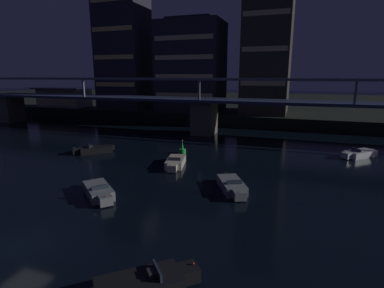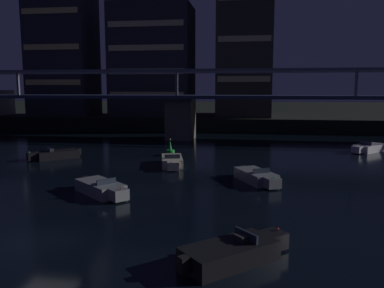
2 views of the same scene
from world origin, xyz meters
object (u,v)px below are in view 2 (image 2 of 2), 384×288
object	(u,v)px
speedboat_mid_left	(369,148)
speedboat_near_left	(257,177)
speedboat_mid_right	(234,252)
speedboat_mid_center	(172,161)
tower_west_tall	(153,61)
tower_west_low	(62,32)
tower_central	(245,24)
speedboat_near_right	(55,155)
speedboat_near_center	(102,188)
channel_buoy	(170,151)
river_bridge	(181,106)

from	to	relation	value
speedboat_mid_left	speedboat_near_left	bearing A→B (deg)	-127.92
speedboat_mid_right	speedboat_near_left	bearing A→B (deg)	85.00
speedboat_mid_right	speedboat_mid_center	bearing A→B (deg)	108.24
tower_west_tall	speedboat_mid_center	distance (m)	35.87
tower_west_low	speedboat_mid_left	xyz separation A→B (m)	(45.23, -20.66, -16.19)
tower_central	speedboat_mid_center	world-z (taller)	tower_central
speedboat_near_left	speedboat_near_right	xyz separation A→B (m)	(-19.57, 7.01, 0.00)
tower_west_tall	speedboat_near_center	bearing A→B (deg)	-80.86
tower_west_low	tower_west_tall	world-z (taller)	tower_west_low
speedboat_near_center	channel_buoy	xyz separation A→B (m)	(1.51, 15.32, 0.06)
tower_west_low	speedboat_near_left	distance (m)	51.77
speedboat_near_left	speedboat_near_center	world-z (taller)	same
river_bridge	speedboat_near_left	xyz separation A→B (m)	(9.91, -24.01, -4.10)
tower_west_tall	speedboat_mid_left	bearing A→B (deg)	-36.44
speedboat_near_left	river_bridge	bearing A→B (deg)	112.43
speedboat_near_center	speedboat_mid_right	distance (m)	12.64
speedboat_near_left	channel_buoy	xyz separation A→B (m)	(-8.67, 10.42, 0.06)
speedboat_near_left	speedboat_near_right	world-z (taller)	same
river_bridge	speedboat_mid_left	xyz separation A→B (m)	(22.35, -8.03, -4.10)
speedboat_mid_left	speedboat_mid_right	bearing A→B (deg)	-114.63
speedboat_mid_center	tower_west_low	bearing A→B (deg)	128.76
tower_west_tall	speedboat_near_center	size ratio (longest dim) A/B	4.20
speedboat_mid_center	channel_buoy	xyz separation A→B (m)	(-1.25, 5.37, 0.06)
speedboat_near_left	speedboat_mid_right	size ratio (longest dim) A/B	1.09
speedboat_near_center	tower_west_low	bearing A→B (deg)	118.56
tower_west_tall	speedboat_near_center	world-z (taller)	tower_west_tall
channel_buoy	speedboat_mid_left	bearing A→B (deg)	14.75
speedboat_near_right	speedboat_mid_left	world-z (taller)	same
tower_west_low	speedboat_near_center	distance (m)	49.99
speedboat_near_left	channel_buoy	distance (m)	13.55
river_bridge	speedboat_near_left	bearing A→B (deg)	-67.57
tower_central	channel_buoy	xyz separation A→B (m)	(-7.10, -30.15, -17.27)
speedboat_near_center	speedboat_mid_center	xyz separation A→B (m)	(2.76, 9.95, 0.00)
tower_central	channel_buoy	size ratio (longest dim) A/B	17.84
speedboat_near_right	speedboat_mid_right	distance (m)	27.76
speedboat_mid_center	river_bridge	bearing A→B (deg)	97.47
tower_west_tall	tower_central	distance (m)	16.88
speedboat_near_left	speedboat_mid_left	size ratio (longest dim) A/B	1.12
tower_west_tall	tower_west_low	bearing A→B (deg)	-176.01
tower_central	tower_west_tall	bearing A→B (deg)	-169.63
channel_buoy	tower_west_low	bearing A→B (deg)	132.61
tower_central	channel_buoy	distance (m)	35.47
river_bridge	speedboat_near_center	bearing A→B (deg)	-90.53
speedboat_mid_right	river_bridge	bearing A→B (deg)	102.96
tower_west_tall	speedboat_mid_right	distance (m)	55.07
river_bridge	speedboat_near_right	world-z (taller)	river_bridge
tower_central	speedboat_near_right	size ratio (longest dim) A/B	6.99
speedboat_mid_left	tower_west_low	bearing A→B (deg)	155.45
speedboat_near_right	speedboat_mid_left	distance (m)	33.25
speedboat_near_left	channel_buoy	bearing A→B (deg)	129.76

